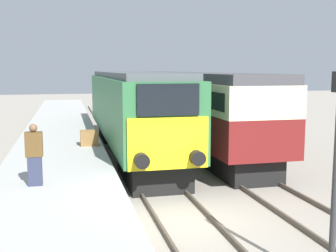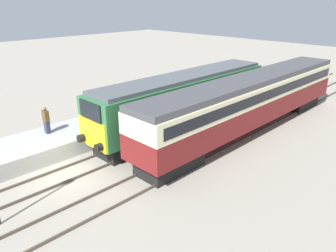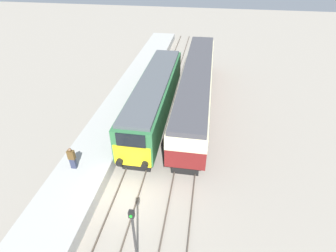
{
  "view_description": "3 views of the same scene",
  "coord_description": "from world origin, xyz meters",
  "px_view_note": "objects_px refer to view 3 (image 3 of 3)",
  "views": [
    {
      "loc": [
        -2.92,
        -10.31,
        4.0
      ],
      "look_at": [
        0.0,
        1.78,
        2.31
      ],
      "focal_mm": 45.0,
      "sensor_mm": 36.0,
      "label": 1
    },
    {
      "loc": [
        14.28,
        -6.84,
        8.57
      ],
      "look_at": [
        1.7,
        5.78,
        1.6
      ],
      "focal_mm": 35.0,
      "sensor_mm": 36.0,
      "label": 2
    },
    {
      "loc": [
        4.3,
        -10.48,
        13.11
      ],
      "look_at": [
        1.7,
        5.78,
        1.6
      ],
      "focal_mm": 28.0,
      "sensor_mm": 36.0,
      "label": 3
    }
  ],
  "objects_px": {
    "signal_post": "(134,234)",
    "luggage_crate": "(124,119)",
    "passenger_carriage": "(196,84)",
    "person_on_platform": "(72,158)",
    "locomotive": "(155,97)"
  },
  "relations": [
    {
      "from": "person_on_platform",
      "to": "luggage_crate",
      "type": "height_order",
      "value": "person_on_platform"
    },
    {
      "from": "luggage_crate",
      "to": "signal_post",
      "type": "bearing_deg",
      "value": -70.24
    },
    {
      "from": "locomotive",
      "to": "luggage_crate",
      "type": "height_order",
      "value": "locomotive"
    },
    {
      "from": "passenger_carriage",
      "to": "person_on_platform",
      "type": "xyz_separation_m",
      "value": [
        -7.19,
        -10.97,
        -0.57
      ]
    },
    {
      "from": "passenger_carriage",
      "to": "locomotive",
      "type": "bearing_deg",
      "value": -140.61
    },
    {
      "from": "signal_post",
      "to": "person_on_platform",
      "type": "bearing_deg",
      "value": 138.15
    },
    {
      "from": "passenger_carriage",
      "to": "signal_post",
      "type": "relative_size",
      "value": 5.01
    },
    {
      "from": "locomotive",
      "to": "person_on_platform",
      "type": "xyz_separation_m",
      "value": [
        -3.79,
        -8.18,
        -0.41
      ]
    },
    {
      "from": "passenger_carriage",
      "to": "person_on_platform",
      "type": "height_order",
      "value": "passenger_carriage"
    },
    {
      "from": "person_on_platform",
      "to": "luggage_crate",
      "type": "relative_size",
      "value": 2.33
    },
    {
      "from": "locomotive",
      "to": "signal_post",
      "type": "relative_size",
      "value": 3.85
    },
    {
      "from": "luggage_crate",
      "to": "locomotive",
      "type": "bearing_deg",
      "value": 50.66
    },
    {
      "from": "person_on_platform",
      "to": "passenger_carriage",
      "type": "bearing_deg",
      "value": 56.77
    },
    {
      "from": "signal_post",
      "to": "luggage_crate",
      "type": "relative_size",
      "value": 5.66
    },
    {
      "from": "signal_post",
      "to": "passenger_carriage",
      "type": "bearing_deg",
      "value": 83.89
    }
  ]
}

